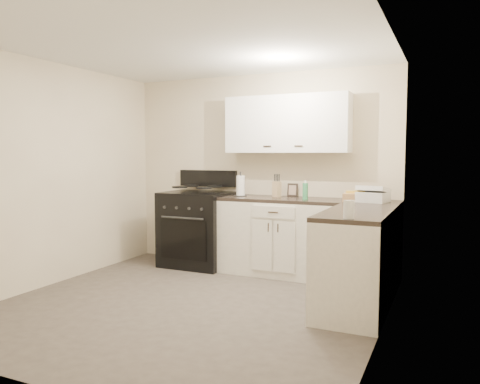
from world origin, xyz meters
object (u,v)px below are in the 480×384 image
at_px(paper_towel, 241,186).
at_px(stove, 198,231).
at_px(countertop_grill, 373,197).
at_px(wicker_basket, 356,197).
at_px(knife_block, 277,189).

bearing_deg(paper_towel, stove, -175.91).
bearing_deg(countertop_grill, wicker_basket, -162.08).
bearing_deg(wicker_basket, knife_block, 169.60).
distance_m(knife_block, countertop_grill, 1.21).
bearing_deg(paper_towel, wicker_basket, -3.42).
bearing_deg(knife_block, paper_towel, -143.78).
relative_size(knife_block, paper_towel, 0.75).
relative_size(paper_towel, countertop_grill, 0.84).
distance_m(stove, knife_block, 1.21).
height_order(knife_block, countertop_grill, knife_block).
bearing_deg(stove, paper_towel, 4.09).
distance_m(knife_block, paper_towel, 0.46).
distance_m(stove, countertop_grill, 2.32).
xyz_separation_m(stove, paper_towel, (0.60, 0.04, 0.61)).
relative_size(paper_towel, wicker_basket, 0.95).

